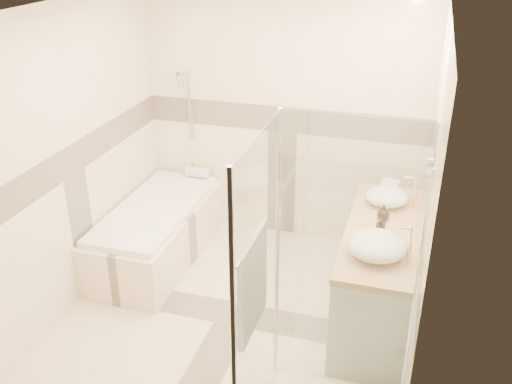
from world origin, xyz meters
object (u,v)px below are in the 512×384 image
(shower_enclosure, at_px, (312,365))
(amenity_bottle_b, at_px, (383,213))
(vanity, at_px, (378,274))
(vessel_sink_near, at_px, (387,196))
(bathtub, at_px, (157,229))
(amenity_bottle_a, at_px, (380,227))
(vessel_sink_far, at_px, (376,245))

(shower_enclosure, distance_m, amenity_bottle_b, 1.49)
(vanity, relative_size, vessel_sink_near, 4.52)
(shower_enclosure, bearing_deg, amenity_bottle_b, 79.06)
(bathtub, relative_size, shower_enclosure, 0.83)
(vanity, bearing_deg, shower_enclosure, -102.97)
(vanity, xyz_separation_m, shower_enclosure, (-0.29, -1.27, 0.08))
(amenity_bottle_a, bearing_deg, bathtub, 167.47)
(vessel_sink_far, relative_size, amenity_bottle_a, 2.88)
(vanity, height_order, amenity_bottle_a, amenity_bottle_a)
(vanity, distance_m, vessel_sink_far, 0.66)
(vanity, xyz_separation_m, vessel_sink_near, (-0.02, 0.44, 0.50))
(vessel_sink_far, bearing_deg, bathtub, 160.23)
(shower_enclosure, xyz_separation_m, vessel_sink_near, (0.27, 1.71, 0.42))
(vanity, bearing_deg, vessel_sink_near, 92.60)
(vanity, distance_m, amenity_bottle_b, 0.51)
(bathtub, height_order, shower_enclosure, shower_enclosure)
(vanity, xyz_separation_m, vessel_sink_far, (-0.02, -0.42, 0.51))
(shower_enclosure, bearing_deg, vessel_sink_far, 72.31)
(amenity_bottle_b, bearing_deg, vessel_sink_far, -90.00)
(bathtub, distance_m, amenity_bottle_a, 2.27)
(bathtub, xyz_separation_m, shower_enclosure, (1.86, -1.62, 0.20))
(vanity, distance_m, amenity_bottle_a, 0.51)
(vessel_sink_near, height_order, vessel_sink_far, vessel_sink_far)
(vanity, height_order, vessel_sink_near, vessel_sink_near)
(vessel_sink_far, relative_size, amenity_bottle_b, 3.27)
(vessel_sink_far, bearing_deg, shower_enclosure, -107.69)
(vanity, bearing_deg, amenity_bottle_a, -99.18)
(vessel_sink_near, bearing_deg, shower_enclosure, -99.06)
(shower_enclosure, bearing_deg, bathtub, 138.90)
(vanity, height_order, shower_enclosure, shower_enclosure)
(vessel_sink_far, xyz_separation_m, amenity_bottle_b, (0.00, 0.56, -0.02))
(bathtub, xyz_separation_m, vessel_sink_near, (2.13, 0.09, 0.61))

